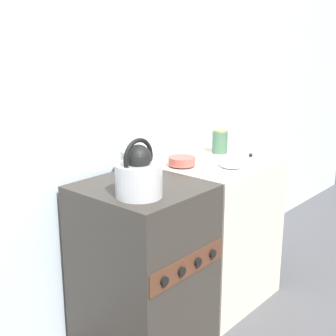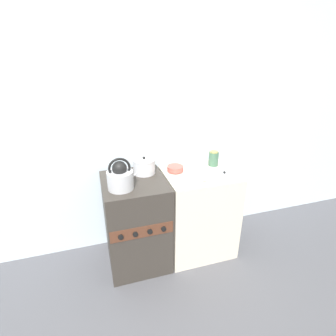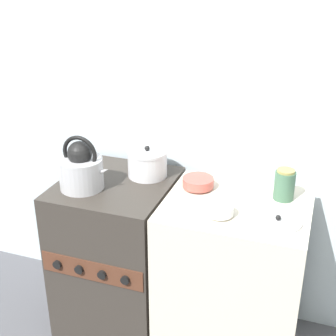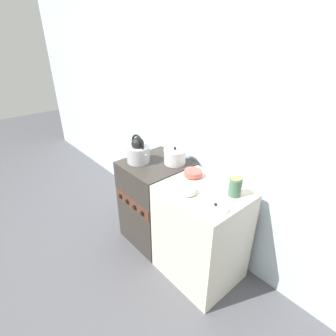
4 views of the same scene
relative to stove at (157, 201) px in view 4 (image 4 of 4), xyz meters
name	(u,v)px [view 4 (image 4 of 4)]	position (x,y,z in m)	size (l,w,h in m)	color
ground_plane	(135,247)	(0.00, -0.30, -0.45)	(12.00, 12.00, 0.00)	#4C4C51
wall_back	(185,119)	(0.00, 0.37, 0.80)	(7.00, 0.06, 2.50)	silver
stove	(157,201)	(0.00, 0.00, 0.00)	(0.57, 0.62, 0.89)	#332D28
counter	(201,234)	(0.64, -0.01, 0.00)	(0.68, 0.57, 0.89)	beige
kettle	(138,152)	(-0.13, -0.11, 0.55)	(0.27, 0.22, 0.28)	#B2B2B7
cooking_pot	(175,156)	(0.13, 0.13, 0.52)	(0.21, 0.21, 0.17)	silver
enamel_bowl	(193,173)	(0.42, 0.08, 0.48)	(0.16, 0.16, 0.06)	#B75147
small_ceramic_bowl	(188,191)	(0.58, -0.15, 0.47)	(0.12, 0.12, 0.05)	white
storage_jar	(235,187)	(0.83, 0.11, 0.52)	(0.10, 0.10, 0.15)	#3F664C
loose_pot_lid	(215,206)	(0.84, -0.12, 0.45)	(0.21, 0.21, 0.03)	silver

